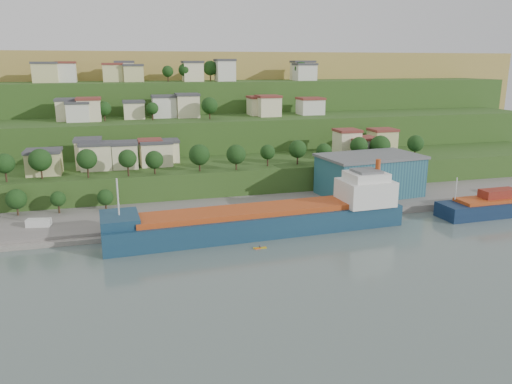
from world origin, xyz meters
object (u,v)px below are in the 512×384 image
object	(u,v)px
caravan	(39,224)
kayak_orange	(260,248)
warehouse	(369,175)
cargo_ship_near	(268,221)

from	to	relation	value
caravan	kayak_orange	size ratio (longest dim) A/B	2.05
kayak_orange	caravan	bearing A→B (deg)	145.40
warehouse	kayak_orange	bearing A→B (deg)	-150.75
cargo_ship_near	caravan	xyz separation A→B (m)	(-57.08, 14.68, -0.61)
caravan	warehouse	bearing A→B (deg)	14.63
cargo_ship_near	warehouse	world-z (taller)	cargo_ship_near
cargo_ship_near	kayak_orange	world-z (taller)	cargo_ship_near
cargo_ship_near	kayak_orange	xyz separation A→B (m)	(-5.15, -10.72, -2.98)
kayak_orange	warehouse	bearing A→B (deg)	26.73
warehouse	caravan	bearing A→B (deg)	177.78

